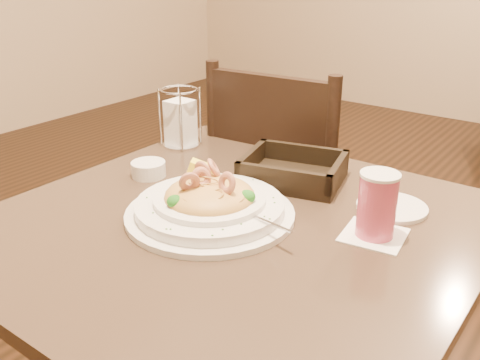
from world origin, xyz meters
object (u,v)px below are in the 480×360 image
Objects in this scene: drink_glass at (377,206)px; main_table at (234,315)px; side_plate at (392,207)px; butter_ramekin at (149,169)px; dining_chair_near at (287,201)px; pasta_bowl at (210,203)px; bread_basket at (293,172)px; napkin_caddy at (180,121)px.

main_table is at bearing -156.36° from drink_glass.
butter_ramekin is at bearing -162.02° from side_plate.
dining_chair_near reaches higher than pasta_bowl.
main_table is 3.52× the size of bread_basket.
drink_glass is at bearing 131.31° from dining_chair_near.
napkin_caddy reaches higher than side_plate.
bread_basket is (-0.01, 0.24, 0.25)m from main_table.
napkin_caddy is at bearing 145.00° from main_table.
bread_basket is 0.34m from butter_ramekin.
dining_chair_near is at bearing 144.87° from side_plate.
side_plate is (0.43, -0.30, 0.22)m from dining_chair_near.
main_table is 0.39m from drink_glass.
main_table is 0.40m from side_plate.
dining_chair_near is 7.41× the size of drink_glass.
main_table is at bearing -87.13° from bread_basket.
drink_glass reaches higher than main_table.
dining_chair_near is at bearing 105.67° from pasta_bowl.
butter_ramekin is at bearing 168.30° from main_table.
main_table is at bearing -35.00° from napkin_caddy.
pasta_bowl is at bearing -16.98° from butter_ramekin.
pasta_bowl reaches higher than butter_ramekin.
napkin_caddy is 1.10× the size of side_plate.
butter_ramekin is (-0.25, 0.08, -0.01)m from pasta_bowl.
napkin_caddy is at bearing 175.39° from bread_basket.
butter_ramekin is at bearing -148.17° from bread_basket.
napkin_caddy reaches higher than drink_glass.
side_plate is at bearing 45.51° from main_table.
pasta_bowl is 2.60× the size of side_plate.
napkin_caddy is (-0.37, 0.03, 0.05)m from bread_basket.
main_table is 0.34m from bread_basket.
drink_glass is 0.65m from napkin_caddy.
napkin_caddy is (-0.63, 0.16, 0.01)m from drink_glass.
bread_basket is at bearing 117.86° from dining_chair_near.
dining_chair_near is at bearing 110.75° from main_table.
drink_glass is 0.88× the size of side_plate.
butter_ramekin is (-0.54, -0.05, -0.04)m from drink_glass.
napkin_caddy reaches higher than butter_ramekin.
napkin_caddy is at bearing 139.81° from pasta_bowl.
dining_chair_near is at bearing 136.21° from drink_glass.
bread_basket is at bearing 152.75° from drink_glass.
drink_glass reaches higher than pasta_bowl.
main_table is at bearing -11.70° from butter_ramekin.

